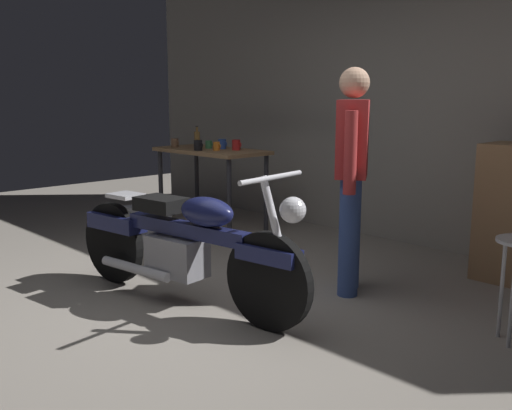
{
  "coord_description": "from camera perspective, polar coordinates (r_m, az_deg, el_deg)",
  "views": [
    {
      "loc": [
        3.04,
        -2.29,
        1.47
      ],
      "look_at": [
        -0.05,
        0.7,
        0.65
      ],
      "focal_mm": 40.4,
      "sensor_mm": 36.0,
      "label": 1
    }
  ],
  "objects": [
    {
      "name": "workbench",
      "position": [
        6.3,
        -4.47,
        4.54
      ],
      "size": [
        1.3,
        0.64,
        0.9
      ],
      "color": "#99724C",
      "rests_on": "ground_plane"
    },
    {
      "name": "back_wall",
      "position": [
        5.93,
        15.4,
        11.19
      ],
      "size": [
        8.0,
        0.12,
        3.1
      ],
      "primitive_type": "cube",
      "color": "gray",
      "rests_on": "ground_plane"
    },
    {
      "name": "mug_green_speckled",
      "position": [
        6.33,
        -4.69,
        5.98
      ],
      "size": [
        0.1,
        0.07,
        0.09
      ],
      "color": "#3D7F4C",
      "rests_on": "workbench"
    },
    {
      "name": "ground_plane",
      "position": [
        4.08,
        -6.72,
        -10.39
      ],
      "size": [
        12.0,
        12.0,
        0.0
      ],
      "primitive_type": "plane",
      "color": "gray"
    },
    {
      "name": "storage_bin",
      "position": [
        6.08,
        -10.75,
        -1.75
      ],
      "size": [
        0.44,
        0.32,
        0.34
      ],
      "primitive_type": "cube",
      "color": "gray",
      "rests_on": "ground_plane"
    },
    {
      "name": "mug_black_matte",
      "position": [
        6.12,
        -5.74,
        5.9
      ],
      "size": [
        0.13,
        0.09,
        0.11
      ],
      "color": "black",
      "rests_on": "workbench"
    },
    {
      "name": "bottle",
      "position": [
        6.41,
        -5.85,
        6.5
      ],
      "size": [
        0.06,
        0.06,
        0.24
      ],
      "color": "olive",
      "rests_on": "workbench"
    },
    {
      "name": "mug_blue_enamel",
      "position": [
        6.29,
        -3.36,
        6.05
      ],
      "size": [
        0.12,
        0.09,
        0.11
      ],
      "color": "#2D51AD",
      "rests_on": "workbench"
    },
    {
      "name": "motorcycle",
      "position": [
        4.1,
        -7.24,
        -3.71
      ],
      "size": [
        2.18,
        0.67,
        1.0
      ],
      "rotation": [
        0.0,
        0.0,
        0.13
      ],
      "color": "black",
      "rests_on": "ground_plane"
    },
    {
      "name": "mug_red_diner",
      "position": [
        6.13,
        -1.96,
        5.97
      ],
      "size": [
        0.12,
        0.09,
        0.11
      ],
      "color": "red",
      "rests_on": "workbench"
    },
    {
      "name": "mug_brown_stoneware",
      "position": [
        6.53,
        -8.03,
        6.11
      ],
      "size": [
        0.12,
        0.08,
        0.1
      ],
      "color": "brown",
      "rests_on": "workbench"
    },
    {
      "name": "mug_orange_travel",
      "position": [
        6.1,
        -3.91,
        5.83
      ],
      "size": [
        0.1,
        0.07,
        0.09
      ],
      "color": "orange",
      "rests_on": "workbench"
    },
    {
      "name": "person_standing",
      "position": [
        4.3,
        9.45,
        3.37
      ],
      "size": [
        0.39,
        0.49,
        1.67
      ],
      "rotation": [
        0.0,
        0.0,
        2.16
      ],
      "color": "#3D569B",
      "rests_on": "ground_plane"
    }
  ]
}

